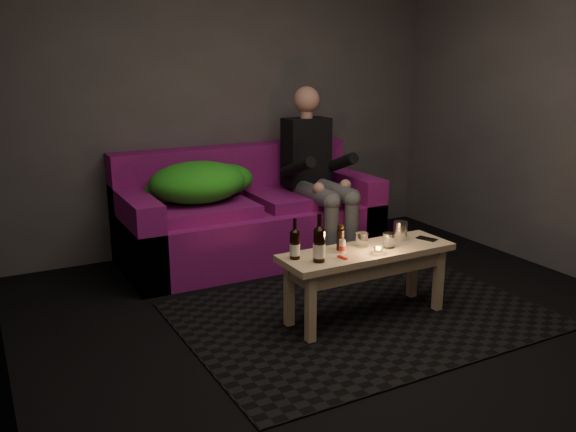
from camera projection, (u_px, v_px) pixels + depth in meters
name	position (u px, v px, depth m)	size (l,w,h in m)	color
floor	(377.00, 341.00, 3.68)	(4.50, 4.50, 0.00)	black
room	(341.00, 60.00, 3.66)	(4.50, 4.50, 4.50)	silver
rug	(361.00, 314.00, 4.04)	(2.32, 1.69, 0.01)	black
sofa	(248.00, 219.00, 5.14)	(2.12, 0.95, 0.91)	#79106A
green_blanket	(201.00, 182.00, 4.85)	(0.93, 0.64, 0.32)	green
person	(316.00, 170.00, 5.14)	(0.38, 0.88, 1.42)	black
coffee_table	(367.00, 262.00, 3.90)	(1.17, 0.39, 0.47)	tan
beer_bottle_a	(295.00, 244.00, 3.67)	(0.06, 0.06, 0.25)	black
beer_bottle_b	(319.00, 244.00, 3.62)	(0.07, 0.07, 0.30)	black
salt_shaker	(342.00, 246.00, 3.80)	(0.04, 0.04, 0.08)	silver
pepper_mill	(340.00, 240.00, 3.85)	(0.05, 0.05, 0.13)	black
tumbler_back	(362.00, 240.00, 3.91)	(0.08, 0.08, 0.09)	white
tealight	(378.00, 250.00, 3.78)	(0.06, 0.06, 0.04)	white
tumbler_front	(389.00, 240.00, 3.90)	(0.08, 0.08, 0.10)	white
steel_cup	(400.00, 231.00, 4.06)	(0.09, 0.09, 0.12)	silver
smartphone	(427.00, 239.00, 4.08)	(0.07, 0.13, 0.01)	black
red_lighter	(342.00, 258.00, 3.70)	(0.02, 0.07, 0.01)	red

